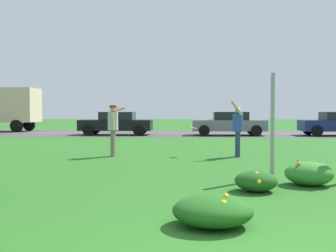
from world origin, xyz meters
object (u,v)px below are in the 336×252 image
Objects in this scene: car_black_rightmost at (116,123)px; car_gray_center_right at (229,123)px; person_catcher_blue_shirt at (238,127)px; sign_post_near_path at (272,126)px; person_thrower_red_cap_gray_shirt at (113,125)px; frisbee_orange at (193,128)px.

car_gray_center_right is at bearing 0.00° from car_black_rightmost.
car_black_rightmost is (-6.21, 11.62, -0.23)m from person_catcher_blue_shirt.
person_catcher_blue_shirt reaches higher than car_gray_center_right.
person_thrower_red_cap_gray_shirt is (-4.36, 3.93, -0.14)m from sign_post_near_path.
sign_post_near_path is 0.52× the size of car_gray_center_right.
car_black_rightmost is (-4.75, 11.45, -0.19)m from frisbee_orange.
person_catcher_blue_shirt is at bearing 1.26° from person_thrower_red_cap_gray_shirt.
person_catcher_blue_shirt is (-0.28, 4.02, -0.19)m from sign_post_near_path.
person_catcher_blue_shirt is at bearing -7.00° from frisbee_orange.
person_catcher_blue_shirt is 13.18m from car_black_rightmost.
sign_post_near_path is 16.94m from car_black_rightmost.
car_black_rightmost is at bearing 100.34° from person_thrower_red_cap_gray_shirt.
person_catcher_blue_shirt is 1.47m from frisbee_orange.
car_gray_center_right is at bearing 85.78° from person_catcher_blue_shirt.
sign_post_near_path reaches higher than car_black_rightmost.
sign_post_near_path is at bearing -92.10° from car_gray_center_right.
car_black_rightmost is at bearing 112.55° from sign_post_near_path.
frisbee_orange is 0.06× the size of car_black_rightmost.
car_black_rightmost is at bearing 112.56° from frisbee_orange.
car_black_rightmost is (-2.14, 11.71, -0.29)m from person_thrower_red_cap_gray_shirt.
sign_post_near_path is 0.52× the size of car_black_rightmost.
car_gray_center_right is 7.07m from car_black_rightmost.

